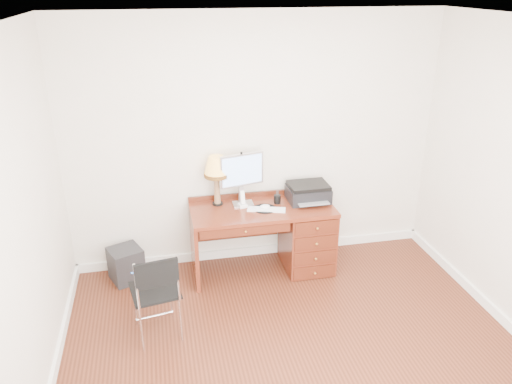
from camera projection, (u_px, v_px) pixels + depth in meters
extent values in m
plane|color=#3C190D|center=(297.00, 355.00, 4.26)|extent=(4.00, 4.00, 0.00)
plane|color=silver|center=(256.00, 143.00, 5.30)|extent=(4.00, 0.00, 4.00)
plane|color=silver|center=(18.00, 239.00, 3.35)|extent=(0.00, 3.50, 3.50)
plane|color=white|center=(311.00, 23.00, 3.19)|extent=(4.00, 4.00, 0.00)
cube|color=white|center=(256.00, 250.00, 5.80)|extent=(4.00, 0.03, 0.10)
cube|color=white|center=(504.00, 320.00, 4.61)|extent=(0.03, 3.50, 0.10)
cube|color=maroon|center=(262.00, 210.00, 5.23)|extent=(1.50, 0.65, 0.04)
cube|color=maroon|center=(307.00, 236.00, 5.47)|extent=(0.50, 0.61, 0.71)
cube|color=maroon|center=(194.00, 248.00, 5.24)|extent=(0.04, 0.61, 0.71)
cube|color=#521E10|center=(236.00, 222.00, 5.55)|extent=(0.96, 0.03, 0.39)
cube|color=#521E10|center=(245.00, 231.00, 4.93)|extent=(0.91, 0.03, 0.09)
sphere|color=#BF8C3F|center=(316.00, 251.00, 5.17)|extent=(0.03, 0.03, 0.03)
cube|color=silver|center=(243.00, 204.00, 5.30)|extent=(0.24, 0.20, 0.01)
cube|color=silver|center=(242.00, 194.00, 5.30)|extent=(0.05, 0.04, 0.17)
cube|color=silver|center=(242.00, 170.00, 5.18)|extent=(0.48, 0.15, 0.35)
cube|color=#4C8CF2|center=(243.00, 171.00, 5.16)|extent=(0.43, 0.11, 0.31)
cube|color=white|center=(266.00, 209.00, 5.16)|extent=(0.41, 0.22, 0.01)
cylinder|color=black|center=(265.00, 209.00, 5.19)|extent=(0.24, 0.24, 0.01)
ellipsoid|color=white|center=(265.00, 207.00, 5.18)|extent=(0.11, 0.07, 0.04)
cube|color=black|center=(308.00, 194.00, 5.37)|extent=(0.44, 0.34, 0.16)
cube|color=black|center=(308.00, 185.00, 5.33)|extent=(0.42, 0.32, 0.04)
cylinder|color=black|center=(218.00, 203.00, 5.30)|extent=(0.11, 0.11, 0.02)
cone|color=olive|center=(217.00, 189.00, 5.23)|extent=(0.07, 0.07, 0.32)
cone|color=#EAAD4A|center=(216.00, 166.00, 5.13)|extent=(0.26, 0.26, 0.20)
cylinder|color=#593814|center=(217.00, 175.00, 5.17)|extent=(0.26, 0.26, 0.04)
cube|color=white|center=(243.00, 205.00, 5.23)|extent=(0.10, 0.10, 0.04)
cube|color=white|center=(242.00, 197.00, 5.20)|extent=(0.05, 0.06, 0.14)
cylinder|color=black|center=(277.00, 199.00, 5.31)|extent=(0.07, 0.07, 0.09)
cube|color=black|center=(155.00, 290.00, 4.36)|extent=(0.46, 0.46, 0.03)
cube|color=black|center=(153.00, 275.00, 4.07)|extent=(0.36, 0.09, 0.24)
cylinder|color=silver|center=(138.00, 303.00, 4.57)|extent=(0.02, 0.02, 0.45)
cylinder|color=silver|center=(175.00, 298.00, 4.63)|extent=(0.02, 0.02, 0.45)
cylinder|color=silver|center=(137.00, 326.00, 4.26)|extent=(0.02, 0.02, 0.45)
cylinder|color=silver|center=(177.00, 321.00, 4.32)|extent=(0.02, 0.02, 0.45)
cylinder|color=silver|center=(132.00, 285.00, 4.07)|extent=(0.02, 0.02, 0.40)
cylinder|color=silver|center=(174.00, 281.00, 4.14)|extent=(0.02, 0.02, 0.40)
cube|color=black|center=(126.00, 264.00, 5.27)|extent=(0.41, 0.41, 0.36)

